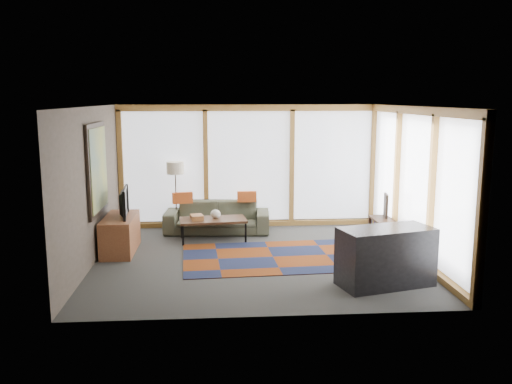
{
  "coord_description": "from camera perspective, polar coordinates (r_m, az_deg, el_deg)",
  "views": [
    {
      "loc": [
        -0.68,
        -8.98,
        2.75
      ],
      "look_at": [
        0.0,
        0.4,
        1.1
      ],
      "focal_mm": 38.0,
      "sensor_mm": 36.0,
      "label": 1
    }
  ],
  "objects": [
    {
      "name": "pillow_left",
      "position": [
        11.09,
        -7.74,
        -0.61
      ],
      "size": [
        0.42,
        0.21,
        0.22
      ],
      "primitive_type": "cube",
      "rotation": [
        0.0,
        0.0,
        0.21
      ],
      "color": "#B24A1C",
      "rests_on": "sofa"
    },
    {
      "name": "bowl_a",
      "position": [
        9.37,
        15.35,
        -4.04
      ],
      "size": [
        0.24,
        0.24,
        0.1
      ],
      "primitive_type": "ellipsoid",
      "rotation": [
        0.0,
        0.0,
        0.24
      ],
      "color": "black",
      "rests_on": "bookshelf"
    },
    {
      "name": "tv_console",
      "position": [
        10.06,
        -14.09,
        -4.32
      ],
      "size": [
        0.54,
        1.29,
        0.64
      ],
      "primitive_type": "cube",
      "color": "brown",
      "rests_on": "ground"
    },
    {
      "name": "bowl_b",
      "position": [
        9.69,
        14.98,
        -3.62
      ],
      "size": [
        0.16,
        0.16,
        0.08
      ],
      "primitive_type": "ellipsoid",
      "rotation": [
        0.0,
        0.0,
        0.0
      ],
      "color": "black",
      "rests_on": "bookshelf"
    },
    {
      "name": "vase",
      "position": [
        10.55,
        -4.28,
        -2.33
      ],
      "size": [
        0.23,
        0.23,
        0.17
      ],
      "primitive_type": "ellipsoid",
      "rotation": [
        0.0,
        0.0,
        0.18
      ],
      "color": "beige",
      "rests_on": "coffee_table"
    },
    {
      "name": "bar_counter",
      "position": [
        8.24,
        13.49,
        -6.65
      ],
      "size": [
        1.49,
        0.97,
        0.87
      ],
      "primitive_type": "cube",
      "rotation": [
        0.0,
        0.0,
        0.26
      ],
      "color": "black",
      "rests_on": "ground"
    },
    {
      "name": "bookshelf",
      "position": [
        9.97,
        14.22,
        -4.9
      ],
      "size": [
        0.36,
        1.96,
        0.49
      ],
      "primitive_type": null,
      "color": "black",
      "rests_on": "ground"
    },
    {
      "name": "ground",
      "position": [
        9.41,
        0.18,
        -7.03
      ],
      "size": [
        5.5,
        5.5,
        0.0
      ],
      "primitive_type": "plane",
      "color": "#32322F",
      "rests_on": "ground"
    },
    {
      "name": "television",
      "position": [
        9.95,
        -14.09,
        -1.04
      ],
      "size": [
        0.2,
        0.91,
        0.52
      ],
      "primitive_type": "imported",
      "rotation": [
        0.0,
        0.0,
        1.66
      ],
      "color": "black",
      "rests_on": "tv_console"
    },
    {
      "name": "shelf_picture",
      "position": [
        10.61,
        13.51,
        -1.39
      ],
      "size": [
        0.1,
        0.34,
        0.45
      ],
      "primitive_type": "cube",
      "rotation": [
        0.0,
        0.0,
        -0.18
      ],
      "color": "black",
      "rests_on": "bookshelf"
    },
    {
      "name": "book_stack",
      "position": [
        10.48,
        -6.24,
        -2.66
      ],
      "size": [
        0.28,
        0.32,
        0.09
      ],
      "primitive_type": "cube",
      "rotation": [
        0.0,
        0.0,
        0.22
      ],
      "color": "#945A2C",
      "rests_on": "coffee_table"
    },
    {
      "name": "coffee_table",
      "position": [
        10.58,
        -4.54,
        -3.96
      ],
      "size": [
        1.33,
        0.77,
        0.42
      ],
      "primitive_type": null,
      "rotation": [
        0.0,
        0.0,
        0.11
      ],
      "color": "black",
      "rests_on": "ground"
    },
    {
      "name": "room_envelope",
      "position": [
        9.69,
        2.85,
        2.77
      ],
      "size": [
        5.52,
        5.02,
        2.62
      ],
      "color": "#3F392F",
      "rests_on": "ground"
    },
    {
      "name": "rug",
      "position": [
        9.49,
        1.79,
        -6.85
      ],
      "size": [
        3.2,
        2.16,
        0.01
      ],
      "primitive_type": "cube",
      "rotation": [
        0.0,
        0.0,
        0.06
      ],
      "color": "#652A0B",
      "rests_on": "ground"
    },
    {
      "name": "floor_lamp",
      "position": [
        11.38,
        -8.43,
        -0.43
      ],
      "size": [
        0.36,
        0.36,
        1.44
      ],
      "primitive_type": null,
      "color": "#2F2119",
      "rests_on": "ground"
    },
    {
      "name": "pillow_right",
      "position": [
        11.15,
        -0.97,
        -0.48
      ],
      "size": [
        0.4,
        0.13,
        0.22
      ],
      "primitive_type": "cube",
      "rotation": [
        0.0,
        0.0,
        0.03
      ],
      "color": "#B24A1C",
      "rests_on": "sofa"
    },
    {
      "name": "sofa",
      "position": [
        11.19,
        -4.11,
        -2.66
      ],
      "size": [
        2.19,
        0.99,
        0.62
      ],
      "primitive_type": "imported",
      "rotation": [
        0.0,
        0.0,
        -0.07
      ],
      "color": "#3B3C2D",
      "rests_on": "ground"
    }
  ]
}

